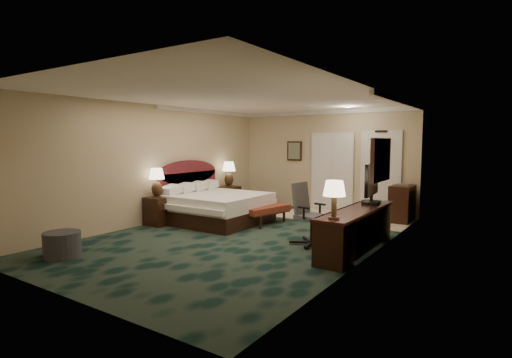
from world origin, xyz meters
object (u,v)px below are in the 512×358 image
Objects in this scene: bed at (216,208)px; desk_chair at (312,214)px; nightstand_near at (160,211)px; desk at (356,230)px; lamp_near at (157,183)px; minibar at (402,203)px; bed_bench at (267,215)px; tv at (372,184)px; lamp_far at (229,174)px; nightstand_far at (228,198)px; ottoman at (62,245)px.

bed is 2.83m from desk_chair.
nightstand_near is 4.45m from desk.
minibar is at bearing 37.21° from lamp_near.
bed_bench is (2.02, 1.41, -0.75)m from lamp_near.
lamp_near is 4.52m from desk.
lamp_near is at bearing -175.26° from desk.
tv is at bearing 13.63° from lamp_near.
minibar is (4.45, 0.82, -0.54)m from lamp_far.
minibar reaches higher than bed.
lamp_far is at bearing -169.57° from minibar.
lamp_far reaches higher than nightstand_far.
minibar is (3.58, 2.44, 0.10)m from bed.
ottoman is 4.23m from desk_chair.
nightstand_far reaches higher than nightstand_near.
bed is 3.66m from tv.
lamp_near is at bearing -133.90° from bed_bench.
desk_chair reaches higher than bed_bench.
desk is (4.47, 0.37, -0.59)m from lamp_near.
tv reaches higher than lamp_near.
lamp_near is 2.59m from lamp_far.
desk is at bearing -90.29° from minibar.
lamp_near is 0.95× the size of lamp_far.
bed is 2.18× the size of tv.
desk_chair is at bearing 4.60° from nightstand_near.
desk_chair is (3.02, 2.95, 0.35)m from ottoman.
lamp_far is at bearing 155.50° from desk_chair.
bed is at bearing 174.34° from desk_chair.
lamp_far reaches higher than lamp_near.
lamp_near is at bearing -142.79° from minibar.
ottoman is at bearing -83.40° from lamp_far.
lamp_far is (0.00, 2.55, 0.66)m from nightstand_near.
ottoman is 4.86m from desk.
tv is at bearing 13.25° from nightstand_near.
nightstand_far is at bearing 89.99° from nightstand_near.
tv is (4.49, 1.09, 0.15)m from lamp_near.
lamp_far is at bearing 160.43° from bed_bench.
bed is 1.95m from lamp_far.
tv is 1.25m from desk_chair.
nightstand_near is 0.97× the size of lamp_near.
bed reaches higher than nightstand_far.
tv reaches higher than bed_bench.
bed_bench is 0.48× the size of desk.
nightstand_far is 4.94m from desk.
nightstand_far is 0.74× the size of minibar.
tv is (3.58, 0.12, 0.77)m from bed.
bed is 2.44× the size of minibar.
lamp_near is at bearing 103.66° from ottoman.
nightstand_near is 1.00× the size of nightstand_far.
tv reaches higher than nightstand_near.
desk_chair is (3.62, -2.21, 0.24)m from nightstand_far.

